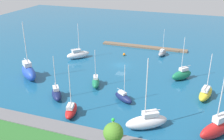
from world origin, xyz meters
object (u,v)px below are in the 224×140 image
Objects in this scene: pier_dock at (144,47)px; sailboat_navy_east_end at (123,97)px; sailboat_white_near_pier at (78,54)px; sailboat_green_far_north at (182,75)px; sailboat_navy_center_basin at (56,94)px; mooring_buoy_orange at (124,54)px; park_tree_west at (113,133)px; sailboat_red_lone_north at (217,128)px; harbor_beacon at (113,127)px; sailboat_gray_far_south at (162,53)px; sailboat_blue_lone_south at (29,72)px; sailboat_white_inner_mooring at (147,121)px; sailboat_red_west_end at (71,110)px; sailboat_green_outer_mooring at (96,82)px; sailboat_yellow_by_breakwater at (206,93)px.

sailboat_navy_east_end is (-4.12, 35.46, 0.58)m from pier_dock.
sailboat_green_far_north is at bearing -57.12° from sailboat_white_near_pier.
sailboat_green_far_north is 1.12× the size of sailboat_navy_center_basin.
park_tree_west is at bearing 105.13° from mooring_buoy_orange.
pier_dock is 2.35× the size of sailboat_red_lone_north.
harbor_beacon is 41.19m from mooring_buoy_orange.
pier_dock is 8.95m from sailboat_gray_far_south.
sailboat_blue_lone_south is at bearing -30.11° from sailboat_green_far_north.
sailboat_white_near_pier is at bearing -79.54° from sailboat_white_inner_mooring.
sailboat_blue_lone_south is (24.84, -2.84, 0.87)m from sailboat_navy_east_end.
sailboat_gray_far_south is 39.39m from sailboat_red_west_end.
mooring_buoy_orange is (10.49, -39.72, -3.05)m from harbor_beacon.
harbor_beacon is at bearing -70.12° from park_tree_west.
sailboat_blue_lone_south is at bearing -154.82° from sailboat_white_near_pier.
mooring_buoy_orange is (3.75, 9.45, 0.13)m from pier_dock.
sailboat_white_inner_mooring is (-14.47, 11.85, 0.34)m from sailboat_green_outer_mooring.
sailboat_red_lone_north is 25.35m from sailboat_red_west_end.
mooring_buoy_orange is at bearing 158.46° from sailboat_green_outer_mooring.
sailboat_gray_far_south is at bearing -118.56° from sailboat_white_inner_mooring.
sailboat_green_far_north reaches higher than mooring_buoy_orange.
sailboat_gray_far_south is at bearing 116.36° from sailboat_navy_center_basin.
sailboat_green_outer_mooring is at bearing -73.40° from sailboat_white_inner_mooring.
sailboat_blue_lone_south is at bearing -153.76° from sailboat_navy_east_end.
pier_dock is 10.17m from mooring_buoy_orange.
sailboat_green_outer_mooring reaches higher than sailboat_navy_east_end.
sailboat_red_west_end reaches higher than sailboat_navy_east_end.
park_tree_west is 6.15× the size of mooring_buoy_orange.
sailboat_yellow_by_breakwater is 23.83m from sailboat_green_outer_mooring.
sailboat_white_near_pier is at bearing -55.79° from harbor_beacon.
sailboat_white_inner_mooring is at bearing -121.45° from harbor_beacon.
sailboat_blue_lone_south reaches higher than sailboat_red_lone_north.
sailboat_navy_east_end is 9.14m from sailboat_green_outer_mooring.
sailboat_red_lone_north is (-21.76, 41.35, 1.29)m from pier_dock.
sailboat_red_lone_north is at bearing 46.78° from sailboat_green_outer_mooring.
sailboat_blue_lone_south is 1.48× the size of sailboat_navy_center_basin.
mooring_buoy_orange is at bearing 120.09° from sailboat_gray_far_south.
sailboat_navy_center_basin is at bearing 123.05° from sailboat_yellow_by_breakwater.
harbor_beacon is 32.11m from sailboat_blue_lone_south.
sailboat_green_outer_mooring is at bearing -99.54° from sailboat_white_near_pier.
sailboat_green_outer_mooring is at bearing 109.46° from sailboat_yellow_by_breakwater.
sailboat_red_lone_north is 15.03× the size of mooring_buoy_orange.
sailboat_gray_far_south reaches higher than mooring_buoy_orange.
sailboat_green_outer_mooring is (7.99, -4.45, 0.13)m from sailboat_navy_east_end.
sailboat_green_outer_mooring is at bearing 167.04° from sailboat_gray_far_south.
sailboat_navy_center_basin reaches higher than sailboat_gray_far_south.
sailboat_red_lone_north reaches higher than sailboat_red_west_end.
harbor_beacon is 21.18m from sailboat_green_outer_mooring.
sailboat_white_near_pier is 0.86× the size of sailboat_red_lone_north.
sailboat_yellow_by_breakwater reaches higher than sailboat_navy_center_basin.
sailboat_red_west_end is at bearing -28.87° from harbor_beacon.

